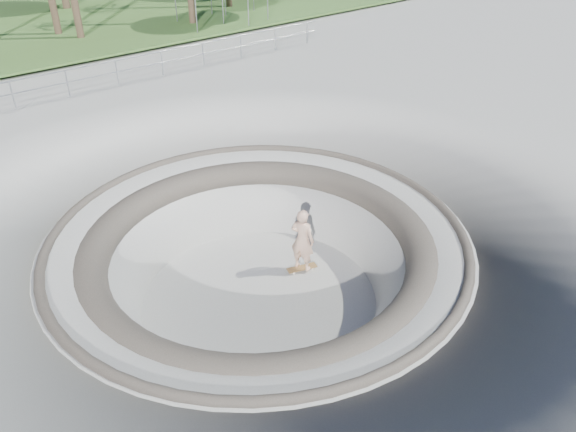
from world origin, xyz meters
The scene contains 5 objects.
ground centered at (0.00, 0.00, 0.00)m, with size 180.00×180.00×0.00m, color #A8A9A3.
skate_bowl centered at (0.00, 0.00, -1.83)m, with size 14.00×14.00×4.10m.
safety_railing centered at (0.00, 12.00, 0.69)m, with size 25.00×0.06×1.03m.
skateboard centered at (1.57, 0.14, -1.83)m, with size 0.88×0.49×0.09m.
skater centered at (1.57, 0.14, -0.88)m, with size 0.68×0.45×1.86m, color #D5A68A.
Camera 1 is at (-6.61, -9.23, 7.65)m, focal length 35.00 mm.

